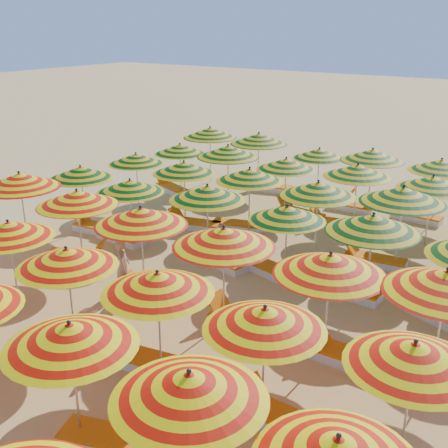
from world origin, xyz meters
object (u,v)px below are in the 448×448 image
Objects in this scene: umbrella_40 at (433,183)px; lounger_17 at (97,228)px; umbrella_24 at (81,173)px; lounger_12 at (78,256)px; lounger_11 at (286,422)px; lounger_31 at (334,198)px; umbrella_38 at (286,164)px; lounger_10 at (138,358)px; umbrella_17 at (414,355)px; umbrella_45 at (372,155)px; umbrella_20 at (141,217)px; lounger_13 at (159,296)px; lounger_19 at (220,260)px; lounger_32 at (352,206)px; umbrella_15 at (158,283)px; umbrella_26 at (207,193)px; umbrella_30 at (136,159)px; umbrella_33 at (318,189)px; umbrella_21 at (224,237)px; umbrella_16 at (265,319)px; lounger_23 at (194,224)px; umbrella_31 at (184,168)px; umbrella_28 at (373,224)px; lounger_26 at (172,188)px; umbrella_10 at (189,387)px; lounger_33 at (415,216)px; umbrella_23 at (446,282)px; umbrella_34 at (403,195)px; umbrella_9 at (70,336)px; lounger_30 at (270,188)px; umbrella_14 at (67,258)px; lounger_20 at (270,269)px; lounger_25 at (373,260)px; lounger_15 at (348,357)px; umbrella_19 at (77,198)px; lounger_16 at (408,364)px; umbrella_27 at (287,213)px; umbrella_44 at (319,153)px; umbrella_13 at (9,230)px; lounger_14 at (243,324)px; lounger_22 at (442,316)px; umbrella_37 at (228,151)px; beachgoer_a at (123,266)px; lounger_24 at (239,225)px; lounger_27 at (300,213)px; umbrella_42 at (210,133)px; umbrella_39 at (358,171)px; lounger_18 at (122,237)px; umbrella_22 at (330,265)px.

umbrella_40 is 10.62m from lounger_17.
umbrella_24 is 1.42× the size of lounger_12.
lounger_11 is 13.10m from lounger_31.
lounger_10 is at bearing -79.02° from umbrella_38.
umbrella_45 is (-4.86, 11.54, 0.15)m from umbrella_17.
umbrella_20 reaches higher than lounger_13.
lounger_19 is 1.03× the size of lounger_32.
umbrella_26 is (-2.51, 5.08, 0.04)m from umbrella_15.
umbrella_40 is 1.40× the size of lounger_11.
lounger_17 is at bearing -77.47° from umbrella_30.
lounger_19 is at bearing -132.71° from umbrella_33.
lounger_10 is (-0.52, -2.33, -1.97)m from umbrella_21.
umbrella_16 is 1.21× the size of lounger_23.
umbrella_17 is at bearing -35.39° from umbrella_31.
umbrella_28 is 1.38× the size of lounger_26.
umbrella_10 is 14.20m from lounger_33.
lounger_17 is at bearing 142.62° from umbrella_10.
umbrella_23 is 1.18× the size of umbrella_34.
umbrella_40 is (2.31, 11.98, 0.00)m from umbrella_9.
lounger_30 is at bearing 128.96° from umbrella_38.
umbrella_15 is 4.63m from umbrella_17.
umbrella_14 is at bearing -7.36° from lounger_10.
lounger_20 is at bearing 2.42° from lounger_12.
umbrella_33 is 2.55m from lounger_25.
lounger_23 is at bearing 126.75° from umbrella_10.
umbrella_19 is at bearing -1.42° from lounger_15.
lounger_13 is at bearing 172.72° from lounger_16.
lounger_25 and lounger_32 have the same top height.
umbrella_27 is at bearing 66.07° from umbrella_14.
umbrella_44 reaches higher than lounger_31.
umbrella_34 reaches higher than umbrella_13.
lounger_31 is at bearing -76.10° from lounger_14.
lounger_22 is at bearing -70.28° from umbrella_40.
beachgoer_a is at bearing -77.17° from umbrella_37.
umbrella_37 is at bearing 116.68° from lounger_24.
umbrella_19 is 1.30× the size of lounger_27.
umbrella_40 is 1.71× the size of beachgoer_a.
lounger_11 is at bearing 98.21° from lounger_33.
lounger_23 is (-7.33, 4.57, 0.00)m from lounger_15.
umbrella_38 is 1.33× the size of lounger_33.
umbrella_39 is at bearing -16.93° from umbrella_42.
umbrella_16 is 10.12m from umbrella_31.
lounger_13 is 9.43m from lounger_26.
umbrella_39 is at bearing 122.12° from umbrella_23.
umbrella_44 is at bearing 118.51° from lounger_20.
lounger_15 is (2.90, 2.39, -1.83)m from umbrella_15.
lounger_18 is (-0.83, -4.75, -1.96)m from umbrella_37.
umbrella_44 is 2.35m from lounger_32.
lounger_25 is at bearing 29.63° from umbrella_26.
lounger_23 is at bearing 145.85° from umbrella_22.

